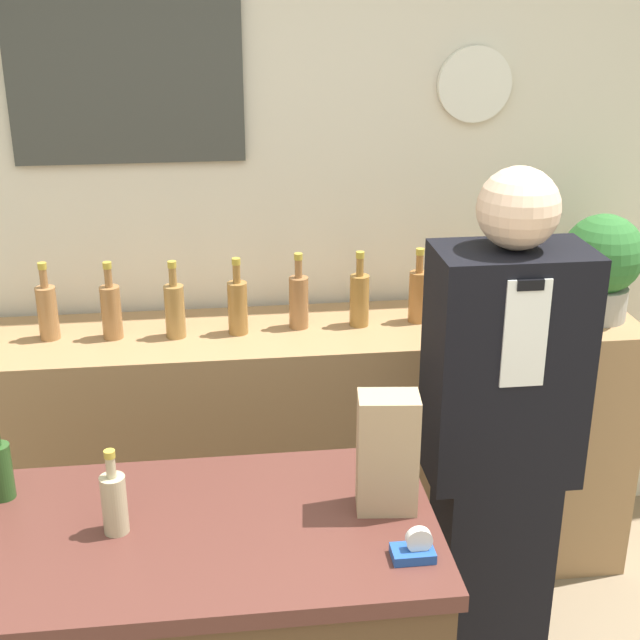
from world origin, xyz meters
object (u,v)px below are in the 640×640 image
(potted_plant, at_px, (602,263))
(tape_dispenser, at_px, (415,549))
(shopkeeper, at_px, (498,454))
(paper_bag, at_px, (387,453))

(potted_plant, height_order, tape_dispenser, potted_plant)
(potted_plant, xyz_separation_m, tape_dispenser, (-0.95, -1.30, -0.17))
(potted_plant, bearing_deg, shopkeeper, -130.21)
(potted_plant, xyz_separation_m, paper_bag, (-0.98, -1.11, -0.05))
(potted_plant, distance_m, paper_bag, 1.48)
(shopkeeper, height_order, paper_bag, shopkeeper)
(paper_bag, height_order, tape_dispenser, paper_bag)
(paper_bag, relative_size, tape_dispenser, 3.16)
(shopkeeper, relative_size, paper_bag, 5.85)
(shopkeeper, bearing_deg, paper_bag, -133.30)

